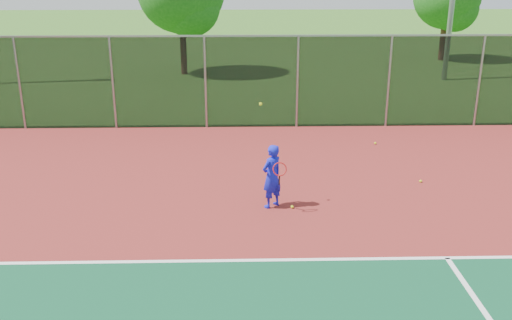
% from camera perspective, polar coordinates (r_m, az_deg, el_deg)
% --- Properties ---
extents(court_apron, '(30.00, 20.00, 0.02)m').
position_cam_1_polar(court_apron, '(10.04, 9.40, -12.65)').
color(court_apron, maroon).
rests_on(court_apron, ground).
extents(fence_back, '(30.00, 0.06, 3.03)m').
position_cam_1_polar(fence_back, '(18.81, 4.17, 7.89)').
color(fence_back, black).
rests_on(fence_back, court_apron).
extents(tennis_player, '(0.63, 0.72, 2.39)m').
position_cam_1_polar(tennis_player, '(12.66, 1.59, -1.62)').
color(tennis_player, '#161BCE').
rests_on(tennis_player, court_apron).
extents(practice_ball_0, '(0.07, 0.07, 0.07)m').
position_cam_1_polar(practice_ball_0, '(17.61, 11.84, 1.65)').
color(practice_ball_0, '#C4D118').
rests_on(practice_ball_0, court_apron).
extents(practice_ball_2, '(0.07, 0.07, 0.07)m').
position_cam_1_polar(practice_ball_2, '(12.86, 3.64, -4.70)').
color(practice_ball_2, '#C4D118').
rests_on(practice_ball_2, court_apron).
extents(practice_ball_4, '(0.07, 0.07, 0.07)m').
position_cam_1_polar(practice_ball_4, '(14.87, 16.14, -2.04)').
color(practice_ball_4, '#C4D118').
rests_on(practice_ball_4, court_apron).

